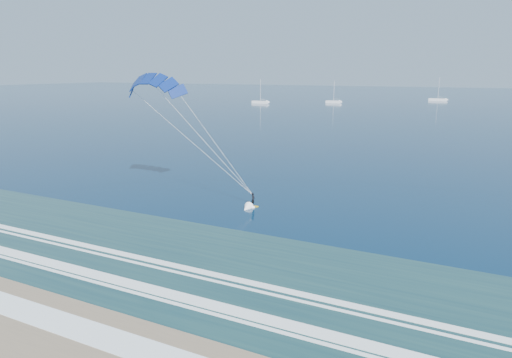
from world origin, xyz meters
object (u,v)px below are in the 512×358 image
object	(u,v)px
sailboat_0	(260,102)
sailboat_2	(438,99)
kitesurfer_rig	(198,134)
sailboat_1	(334,102)

from	to	relation	value
sailboat_0	sailboat_2	distance (m)	93.34
kitesurfer_rig	sailboat_2	xyz separation A→B (m)	(6.64, 211.50, -7.43)
kitesurfer_rig	sailboat_1	xyz separation A→B (m)	(-36.30, 171.20, -7.44)
kitesurfer_rig	sailboat_1	world-z (taller)	kitesurfer_rig
sailboat_1	sailboat_2	bearing A→B (deg)	43.18
kitesurfer_rig	sailboat_0	xyz separation A→B (m)	(-66.71, 153.78, -7.43)
kitesurfer_rig	sailboat_1	bearing A→B (deg)	101.97
sailboat_0	sailboat_2	world-z (taller)	sailboat_2
kitesurfer_rig	sailboat_0	world-z (taller)	kitesurfer_rig
sailboat_2	sailboat_1	bearing A→B (deg)	-136.82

